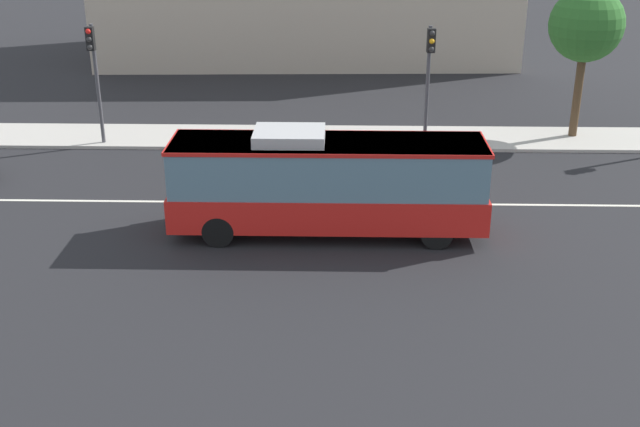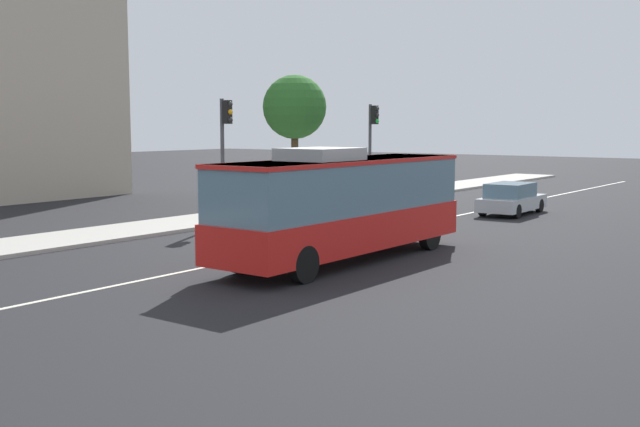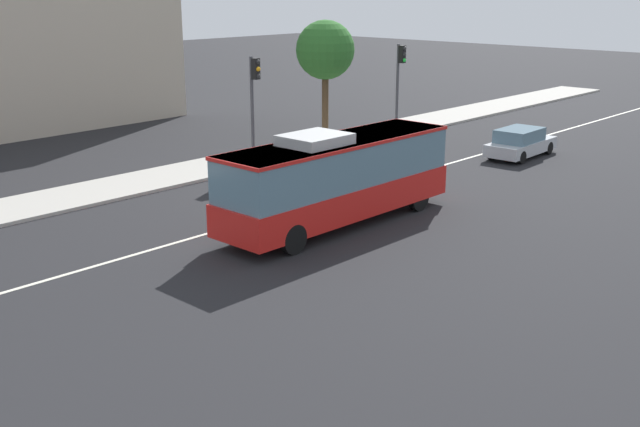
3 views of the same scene
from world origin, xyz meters
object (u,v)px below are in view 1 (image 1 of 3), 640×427
(street_tree_kerbside_left, at_px, (586,26))
(traffic_light_far_corner, at_px, (94,64))
(transit_bus, at_px, (327,181))
(traffic_light_mid_block, at_px, (429,67))

(street_tree_kerbside_left, bearing_deg, traffic_light_far_corner, -175.46)
(street_tree_kerbside_left, bearing_deg, transit_bus, -135.64)
(traffic_light_mid_block, height_order, traffic_light_far_corner, same)
(transit_bus, bearing_deg, street_tree_kerbside_left, 44.33)
(traffic_light_far_corner, xyz_separation_m, street_tree_kerbside_left, (20.62, 1.64, 1.40))
(transit_bus, relative_size, traffic_light_mid_block, 1.92)
(transit_bus, relative_size, street_tree_kerbside_left, 1.52)
(transit_bus, bearing_deg, traffic_light_mid_block, 65.26)
(transit_bus, xyz_separation_m, traffic_light_mid_block, (4.05, 8.81, 1.75))
(traffic_light_far_corner, height_order, street_tree_kerbside_left, street_tree_kerbside_left)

